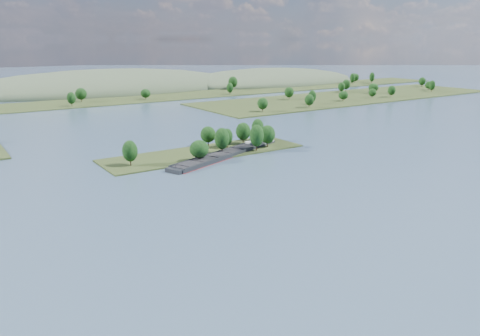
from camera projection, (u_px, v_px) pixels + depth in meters
ground at (282, 184)px, 179.24m from camera, size 1800.00×1800.00×0.00m
tree_island at (217, 144)px, 228.86m from camera, size 100.00×33.64×14.21m
right_bank at (353, 96)px, 446.88m from camera, size 320.00×90.00×13.87m
back_shoreline at (90, 102)px, 408.37m from camera, size 900.00×60.00×15.46m
hill_east at (269, 83)px, 599.04m from camera, size 260.00×140.00×36.00m
hill_west at (108, 89)px, 515.75m from camera, size 320.00×160.00×44.00m
cargo_barge at (233, 151)px, 226.15m from camera, size 72.71×34.51×10.07m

